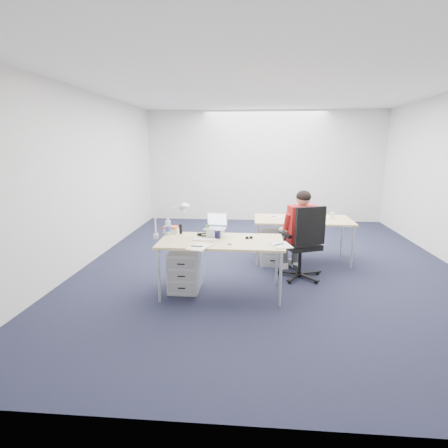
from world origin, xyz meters
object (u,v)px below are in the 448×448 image
object	(u,v)px
wireless_keyboard	(205,239)
desk_far	(302,222)
dark_laptop	(300,215)
headphones	(204,234)
can_koozie	(218,234)
computer_mouse	(230,243)
desk_lamp	(167,220)
silver_laptop	(215,225)
drawer_pedestal_near	(185,270)
office_chair	(301,258)
book_stack	(171,229)
sunglasses	(249,238)
drawer_pedestal_far	(273,247)
seated_person	(298,232)
far_cup	(332,216)
water_bottle	(168,227)
desk_near	(221,244)
bear_figurine	(208,230)
cordless_phone	(181,229)

from	to	relation	value
wireless_keyboard	desk_far	bearing A→B (deg)	48.94
dark_laptop	headphones	bearing A→B (deg)	-135.11
can_koozie	wireless_keyboard	bearing A→B (deg)	-145.78
computer_mouse	desk_lamp	distance (m)	0.90
silver_laptop	dark_laptop	xyz separation A→B (m)	(1.24, 0.96, -0.03)
desk_lamp	drawer_pedestal_near	bearing A→B (deg)	-9.60
office_chair	book_stack	distance (m)	1.95
can_koozie	book_stack	distance (m)	0.73
silver_laptop	wireless_keyboard	distance (m)	0.28
computer_mouse	sunglasses	size ratio (longest dim) A/B	0.83
drawer_pedestal_far	sunglasses	bearing A→B (deg)	-107.64
drawer_pedestal_near	drawer_pedestal_far	xyz separation A→B (m)	(1.25, 1.22, 0.00)
can_koozie	sunglasses	bearing A→B (deg)	-0.62
drawer_pedestal_near	book_stack	size ratio (longest dim) A/B	2.73
office_chair	desk_lamp	world-z (taller)	desk_lamp
book_stack	sunglasses	xyz separation A→B (m)	(1.11, -0.25, -0.03)
seated_person	far_cup	bearing A→B (deg)	30.48
drawer_pedestal_far	silver_laptop	distance (m)	1.52
water_bottle	book_stack	size ratio (longest dim) A/B	1.15
desk_far	water_bottle	size ratio (longest dim) A/B	6.92
sunglasses	dark_laptop	xyz separation A→B (m)	(0.79, 1.06, 0.11)
desk_near	desk_far	bearing A→B (deg)	49.55
desk_far	bear_figurine	size ratio (longest dim) A/B	10.57
cordless_phone	dark_laptop	world-z (taller)	dark_laptop
drawer_pedestal_far	water_bottle	distance (m)	1.94
cordless_phone	bear_figurine	bearing A→B (deg)	-12.81
water_bottle	far_cup	bearing A→B (deg)	27.33
desk_lamp	far_cup	size ratio (longest dim) A/B	4.56
bear_figurine	desk_lamp	bearing A→B (deg)	-173.08
office_chair	headphones	xyz separation A→B (m)	(-1.38, -0.40, 0.43)
can_koozie	book_stack	world-z (taller)	can_koozie
seated_person	dark_laptop	size ratio (longest dim) A/B	3.87
seated_person	far_cup	xyz separation A→B (m)	(0.65, 0.69, 0.13)
office_chair	bear_figurine	world-z (taller)	office_chair
desk_far	cordless_phone	distance (m)	2.17
drawer_pedestal_near	cordless_phone	distance (m)	0.57
office_chair	wireless_keyboard	distance (m)	1.55
wireless_keyboard	computer_mouse	world-z (taller)	computer_mouse
silver_laptop	bear_figurine	xyz separation A→B (m)	(-0.11, 0.04, -0.07)
drawer_pedestal_far	bear_figurine	distance (m)	1.53
drawer_pedestal_far	dark_laptop	distance (m)	0.72
desk_far	office_chair	xyz separation A→B (m)	(-0.11, -0.82, -0.37)
book_stack	dark_laptop	world-z (taller)	dark_laptop
drawer_pedestal_near	water_bottle	xyz separation A→B (m)	(-0.25, 0.13, 0.57)
can_koozie	water_bottle	distance (m)	0.70
desk_far	drawer_pedestal_near	size ratio (longest dim) A/B	2.91
silver_laptop	desk_lamp	xyz separation A→B (m)	(-0.62, -0.17, 0.10)
computer_mouse	sunglasses	distance (m)	0.36
drawer_pedestal_far	can_koozie	distance (m)	1.54
wireless_keyboard	silver_laptop	bearing A→B (deg)	63.24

